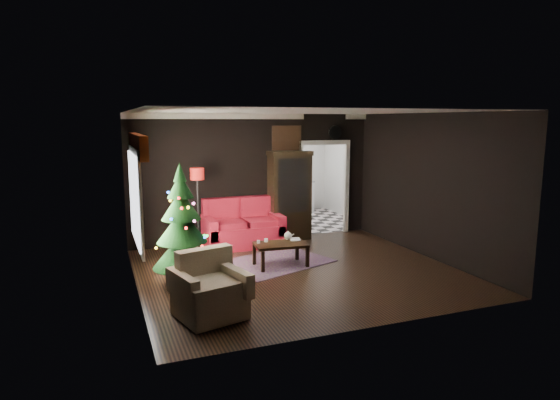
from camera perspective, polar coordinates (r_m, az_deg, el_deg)
name	(u,v)px	position (r m, az deg, el deg)	size (l,w,h in m)	color
floor	(298,271)	(8.65, 2.15, -8.45)	(5.50, 5.50, 0.00)	black
ceiling	(299,112)	(8.24, 2.27, 10.42)	(5.50, 5.50, 0.00)	white
wall_back	(254,178)	(10.65, -3.08, 2.64)	(5.50, 5.50, 0.00)	black
wall_front	(377,222)	(6.15, 11.40, -2.54)	(5.50, 5.50, 0.00)	black
wall_left	(133,203)	(7.69, -16.99, -0.38)	(5.50, 5.50, 0.00)	black
wall_right	(429,186)	(9.74, 17.28, 1.59)	(5.50, 5.50, 0.00)	black
doorway	(323,190)	(11.33, 5.15, 1.24)	(1.10, 0.10, 2.10)	white
left_window	(135,198)	(7.88, -16.82, 0.22)	(0.05, 1.60, 1.40)	white
valance	(138,146)	(7.81, -16.52, 6.21)	(0.12, 2.10, 0.35)	maroon
kitchen_floor	(298,221)	(12.86, 2.14, -2.50)	(3.00, 3.00, 0.00)	silver
kitchen_window	(279,154)	(13.96, -0.15, 5.50)	(0.70, 0.06, 0.70)	white
rug	(275,262)	(9.18, -0.59, -7.36)	(1.95, 1.41, 0.01)	#52444B
loveseat	(243,223)	(10.26, -4.39, -2.73)	(1.70, 0.90, 1.00)	maroon
curio_cabinet	(289,198)	(10.76, 1.13, 0.30)	(0.90, 0.45, 1.90)	black
floor_lamp	(198,212)	(9.82, -9.67, -1.43)	(0.30, 0.30, 1.79)	black
christmas_tree	(182,223)	(7.75, -11.59, -2.73)	(0.95, 0.95, 1.81)	black
armchair	(209,286)	(6.63, -8.37, -10.00)	(0.85, 0.85, 0.87)	tan
coffee_table	(281,254)	(8.89, 0.07, -6.47)	(0.94, 0.56, 0.42)	black
teapot	(288,236)	(9.07, 0.95, -4.25)	(0.17, 0.17, 0.16)	beige
cup_a	(266,240)	(8.93, -1.67, -4.79)	(0.07, 0.07, 0.06)	white
cup_b	(258,242)	(8.85, -2.57, -4.96)	(0.06, 0.06, 0.05)	white
book	(290,233)	(9.05, 1.24, -3.99)	(0.18, 0.02, 0.25)	tan
wall_clock	(335,132)	(11.29, 6.51, 7.96)	(0.32, 0.32, 0.06)	white
painting	(287,139)	(10.80, 0.78, 7.27)	(0.62, 0.05, 0.52)	#AE6F45
kitchen_counter	(282,198)	(13.87, 0.22, 0.27)	(1.80, 0.60, 0.90)	white
kitchen_table	(292,210)	(12.40, 1.42, -1.18)	(0.70, 0.70, 0.75)	brown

